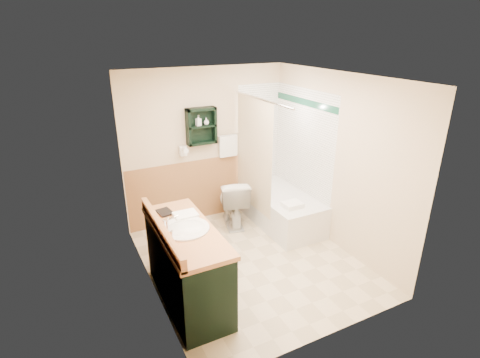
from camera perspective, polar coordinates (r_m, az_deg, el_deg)
name	(u,v)px	position (r m, az deg, el deg)	size (l,w,h in m)	color
floor	(251,261)	(5.13, 1.70, -12.40)	(3.00, 3.00, 0.00)	beige
back_wall	(206,146)	(5.87, -5.27, 5.05)	(2.60, 0.04, 2.40)	beige
left_wall	(144,198)	(4.15, -14.39, -2.88)	(0.04, 3.00, 2.40)	beige
right_wall	(337,162)	(5.29, 14.54, 2.53)	(0.04, 3.00, 2.40)	beige
ceiling	(254,75)	(4.27, 2.08, 15.56)	(2.60, 3.00, 0.04)	white
wainscot_left	(153,253)	(4.48, -13.11, -10.97)	(2.98, 2.98, 1.00)	#BD7A4C
wainscot_back	(208,188)	(6.08, -4.92, -1.37)	(2.58, 2.58, 1.00)	#BD7A4C
mirror_frame	(161,190)	(3.54, -12.00, -1.68)	(1.30, 1.30, 1.00)	brown
mirror_glass	(161,190)	(3.54, -11.92, -1.67)	(1.20, 1.20, 0.90)	white
tile_right	(302,157)	(5.86, 9.37, 3.29)	(1.50, 1.50, 2.10)	white
tile_back	(264,147)	(6.31, 3.64, 4.86)	(0.95, 0.95, 2.10)	white
tile_accent	(305,102)	(5.65, 9.82, 11.48)	(1.50, 1.50, 0.10)	#154A35
wall_shelf	(201,126)	(5.64, -5.90, 8.02)	(0.45, 0.15, 0.55)	black
hair_dryer	(183,151)	(5.66, -8.69, 4.25)	(0.10, 0.24, 0.18)	white
towel_bar	(228,135)	(5.90, -1.88, 6.73)	(0.40, 0.06, 0.40)	white
curtain_rod	(261,99)	(5.23, 3.18, 12.06)	(0.03, 0.03, 1.60)	silver
shower_curtain	(254,155)	(5.59, 2.11, 3.71)	(1.05, 1.05, 1.70)	beige
vanity	(187,265)	(4.28, -8.02, -12.91)	(0.59, 1.45, 0.92)	black
bathtub	(281,209)	(5.96, 6.26, -4.56)	(0.75, 1.50, 0.50)	silver
toilet	(232,202)	(5.86, -1.16, -3.49)	(0.43, 0.77, 0.76)	silver
counter_towel	(186,215)	(4.29, -8.29, -5.44)	(0.26, 0.20, 0.04)	white
vanity_book	(158,206)	(4.34, -12.45, -4.11)	(0.16, 0.02, 0.21)	black
tub_towel	(292,205)	(5.45, 7.99, -3.91)	(0.27, 0.22, 0.07)	white
soap_bottle_a	(198,123)	(5.61, -6.35, 8.45)	(0.07, 0.15, 0.07)	silver
soap_bottle_b	(206,122)	(5.65, -5.16, 8.64)	(0.08, 0.10, 0.08)	silver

